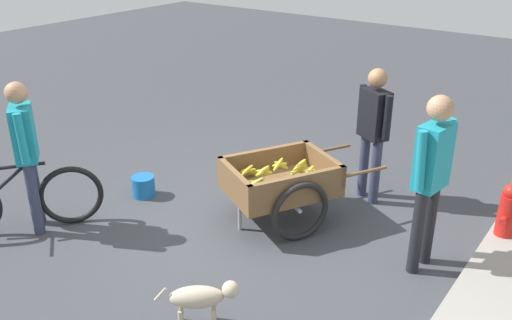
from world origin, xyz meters
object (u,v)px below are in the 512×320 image
at_px(bystander_person, 432,169).
at_px(fire_hydrant, 507,216).
at_px(vendor_person, 373,124).
at_px(bicycle, 20,200).
at_px(dog, 202,297).
at_px(plastic_bucket, 143,186).
at_px(fruit_cart, 281,184).
at_px(cyclist_person, 26,145).

bearing_deg(bystander_person, fire_hydrant, 147.53).
relative_size(vendor_person, bicycle, 1.12).
relative_size(dog, plastic_bucket, 2.02).
height_order(vendor_person, dog, vendor_person).
height_order(vendor_person, bicycle, vendor_person).
relative_size(bicycle, bystander_person, 0.82).
bearing_deg(bystander_person, fruit_cart, -88.06).
distance_m(fruit_cart, bicycle, 2.69).
xyz_separation_m(bicycle, bystander_person, (-1.81, 3.57, 0.66)).
bearing_deg(plastic_bucket, dog, 57.95).
relative_size(cyclist_person, bystander_person, 0.95).
height_order(fruit_cart, fire_hydrant, fruit_cart).
bearing_deg(vendor_person, cyclist_person, -43.24).
bearing_deg(vendor_person, plastic_bucket, -55.30).
bearing_deg(fire_hydrant, fruit_cart, -66.60).
bearing_deg(bicycle, fruit_cart, 130.88).
bearing_deg(plastic_bucket, fruit_cart, 106.65).
bearing_deg(fire_hydrant, plastic_bucket, -69.48).
bearing_deg(cyclist_person, bicycle, -36.15).
bearing_deg(bystander_person, plastic_bucket, -80.38).
bearing_deg(bystander_person, cyclist_person, -64.08).
xyz_separation_m(vendor_person, bicycle, (2.77, -2.58, -0.57)).
height_order(fruit_cart, cyclist_person, cyclist_person).
distance_m(fruit_cart, vendor_person, 1.24).
xyz_separation_m(bicycle, fire_hydrant, (-2.66, 4.10, -0.02)).
bearing_deg(plastic_bucket, bystander_person, 99.62).
bearing_deg(dog, fire_hydrant, 148.31).
bearing_deg(fruit_cart, dog, 13.83).
distance_m(cyclist_person, bystander_person, 3.87).
bearing_deg(bicycle, bystander_person, 116.94).
xyz_separation_m(cyclist_person, dog, (0.12, 2.38, -0.68)).
bearing_deg(bicycle, dog, 90.12).
bearing_deg(cyclist_person, vendor_person, 136.76).
distance_m(vendor_person, bystander_person, 1.38).
relative_size(vendor_person, cyclist_person, 0.97).
relative_size(fruit_cart, bicycle, 1.32).
height_order(fire_hydrant, bystander_person, bystander_person).
distance_m(cyclist_person, dog, 2.47).
xyz_separation_m(bicycle, plastic_bucket, (-1.28, 0.43, -0.23)).
xyz_separation_m(fruit_cart, vendor_person, (-1.01, 0.54, 0.48)).
bearing_deg(dog, bystander_person, 148.68).
xyz_separation_m(bicycle, cyclist_person, (-0.12, 0.09, 0.60)).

